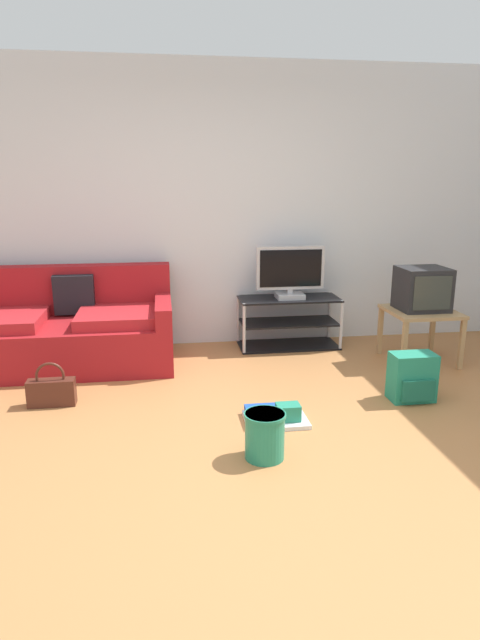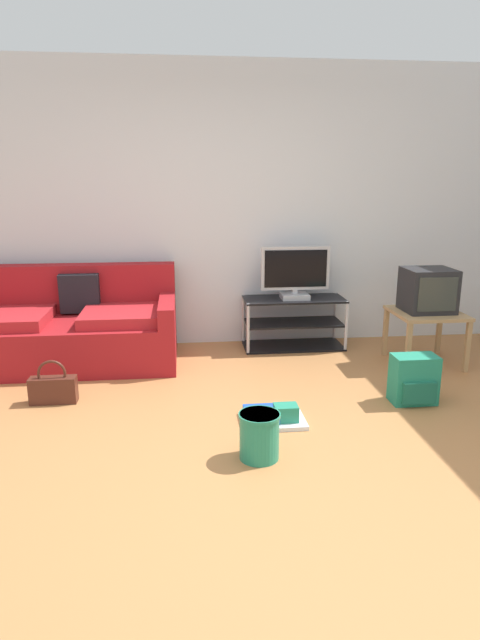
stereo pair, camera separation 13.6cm
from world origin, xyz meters
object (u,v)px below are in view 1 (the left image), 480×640
Objects in this scene: couch at (64,330)px; crt_tv at (422,289)px; flat_tv at (290,273)px; floor_tray at (275,416)px; handbag at (51,391)px; tv_stand at (289,322)px; backpack at (412,377)px; side_table at (421,317)px; cleaning_bucket at (265,434)px.

crt_tv is (3.18, -0.37, 0.36)m from couch.
flat_tv is 1.88m from floor_tray.
handbag reaches higher than floor_tray.
tv_stand is 1.59m from backpack.
couch is 2.89× the size of flat_tv.
couch is at bearing 173.07° from side_table.
couch is at bearing 126.85° from cleaning_bucket.
tv_stand is at bearing 6.19° from couch.
couch is 2.21m from floor_tray.
backpack reaches higher than floor_tray.
couch is 6.69× the size of cleaning_bucket.
side_table is at bearing 75.24° from backpack.
handbag is at bearing 144.89° from cleaning_bucket.
cleaning_bucket is (1.41, -0.99, 0.04)m from handbag.
backpack is (0.61, -1.47, -0.07)m from tv_stand.
backpack is (-0.46, -0.87, -0.49)m from crt_tv.
backpack is (-0.46, -0.85, -0.24)m from side_table.
couch is at bearing 137.76° from floor_tray.
crt_tv is at bearing 42.41° from cleaning_bucket.
crt_tv reaches higher than cleaning_bucket.
cleaning_bucket is (-1.26, -0.71, -0.03)m from backpack.
couch is 2.44m from cleaning_bucket.
tv_stand reaches higher than cleaning_bucket.
floor_tray is at bearing -106.22° from flat_tv.
crt_tv is at bearing 35.19° from floor_tray.
floor_tray is at bearing -42.24° from couch.
flat_tv is 1.67m from backpack.
flat_tv is 1.59× the size of crt_tv.
tv_stand is 1.30m from crt_tv.
crt_tv is at bearing 75.69° from backpack.
crt_tv is 2.39m from cleaning_bucket.
couch is 3.26× the size of side_table.
flat_tv reaches higher than crt_tv.
crt_tv reaches higher than couch.
backpack is (2.72, -1.24, -0.13)m from couch.
crt_tv is (1.07, -0.58, -0.07)m from flat_tv.
flat_tv is at bearing 73.17° from cleaning_bucket.
handbag is (0.05, -0.96, -0.20)m from couch.
floor_tray is at bearing -145.20° from side_table.
side_table reaches higher than handbag.
side_table is 1.41× the size of crt_tv.
side_table is 1.73× the size of handbag.
side_table is 1.61× the size of backpack.
handbag is 1.65m from floor_tray.
cleaning_bucket is at bearing -108.97° from floor_tray.
side_table is at bearing 34.80° from floor_tray.
flat_tv is 1.27m from side_table.
side_table is (3.18, -0.39, 0.10)m from couch.
side_table is 1.38× the size of floor_tray.
flat_tv is at bearing 29.46° from handbag.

